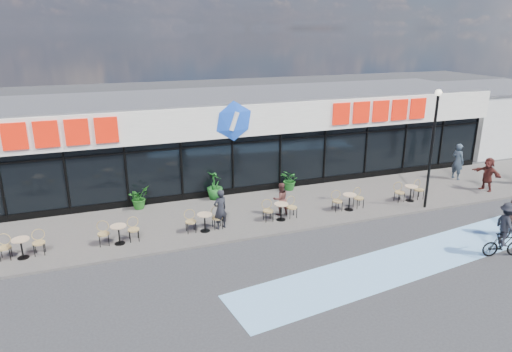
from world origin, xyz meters
The scene contains 20 objects.
ground centered at (0.00, 0.00, 0.00)m, with size 120.00×120.00×0.00m, color #28282B.
sidewalk centered at (0.00, 4.50, 0.05)m, with size 44.00×5.00×0.10m, color #4F4B46.
bike_lane centered at (4.00, -1.50, 0.01)m, with size 14.00×2.20×0.01m, color #75ACDD.
building centered at (0.00, 9.93, 2.34)m, with size 30.60×6.57×4.75m.
neighbour_building centered at (20.50, 11.00, 2.06)m, with size 9.20×7.20×4.11m.
lamp_post centered at (7.73, 2.30, 3.26)m, with size 0.28×0.28×5.35m.
bistro_set_1 centered at (-9.00, 3.29, 0.56)m, with size 1.54×0.62×0.90m.
bistro_set_2 centered at (-5.68, 3.29, 0.56)m, with size 1.54×0.62×0.90m.
bistro_set_3 centered at (-2.36, 3.29, 0.56)m, with size 1.54×0.62×0.90m.
bistro_set_4 centered at (0.96, 3.29, 0.56)m, with size 1.54×0.62×0.90m.
bistro_set_5 centered at (4.29, 3.29, 0.56)m, with size 1.54×0.62×0.90m.
bistro_set_6 centered at (7.61, 3.29, 0.56)m, with size 1.54×0.62×0.90m.
potted_plant_left centered at (-4.57, 6.65, 0.61)m, with size 0.92×0.80×1.02m, color #1C5919.
potted_plant_mid centered at (-1.03, 6.63, 0.78)m, with size 0.77×0.77×1.37m, color #16501A.
potted_plant_right centered at (2.88, 6.56, 0.62)m, with size 0.93×0.81×1.04m, color #19571A.
patron_left centered at (-1.69, 3.26, 0.94)m, with size 0.61×0.40×1.67m, color black.
patron_right centered at (1.18, 3.78, 0.83)m, with size 0.71×0.55×1.45m, color brown.
pedestrian_a centered at (12.17, 3.15, 0.95)m, with size 1.58×0.50×1.70m, color #4F201C.
pedestrian_b centered at (12.09, 5.14, 1.08)m, with size 0.72×0.47×1.96m, color #32404E.
cyclist_a centered at (7.31, -2.37, 0.96)m, with size 1.58×1.16×2.06m.
Camera 1 is at (-6.16, -13.32, 7.89)m, focal length 32.00 mm.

